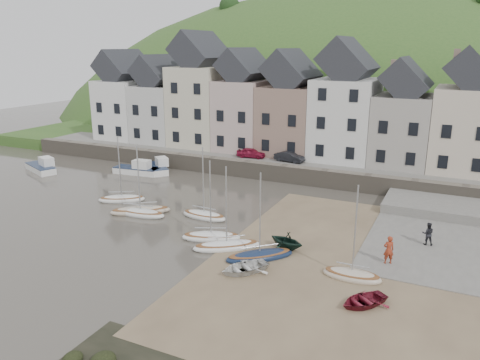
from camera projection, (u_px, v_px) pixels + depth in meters
The scene contains 26 objects.
ground at pixel (206, 238), 35.48m from camera, with size 160.00×160.00×0.00m, color #403B32.
quay_land at pixel (323, 148), 63.05m from camera, with size 90.00×30.00×1.50m, color #365B24.
quay_street at pixel (295, 161), 52.85m from camera, with size 70.00×7.00×0.10m, color slate.
seawall at pixel (284, 173), 49.99m from camera, with size 70.00×1.20×1.80m, color slate.
beach at pixel (351, 265), 30.92m from camera, with size 18.00×26.00×0.06m, color brown.
slipway at pixel (426, 233), 36.20m from camera, with size 8.00×18.00×0.12m, color slate.
hillside at pixel (333, 211), 94.57m from camera, with size 134.40×84.00×84.00m.
townhouse_terrace at pixel (322, 107), 53.58m from camera, with size 61.05×8.00×13.93m.
sailboat_0 at pixel (122, 199), 43.70m from camera, with size 4.44×3.50×6.32m.
sailboat_1 at pixel (141, 213), 40.03m from camera, with size 4.62×1.96×6.32m.
sailboat_2 at pixel (140, 210), 40.63m from camera, with size 5.07×4.26×6.32m.
sailboat_3 at pixel (204, 215), 39.44m from camera, with size 4.17×1.66×6.32m.
sailboat_4 at pixel (211, 236), 35.05m from camera, with size 4.63×3.13×6.32m.
sailboat_5 at pixel (260, 255), 31.85m from camera, with size 4.55×4.36×6.32m.
sailboat_6 at pixel (227, 246), 33.43m from camera, with size 4.82×4.11×6.32m.
sailboat_7 at pixel (352, 275), 29.12m from camera, with size 3.70×1.59×6.32m.
motorboat_0 at pixel (138, 169), 53.02m from camera, with size 5.50×2.30×1.70m.
motorboat_1 at pixel (42, 167), 54.11m from camera, with size 5.54×3.63×1.70m.
motorboat_2 at pixel (157, 167), 53.92m from camera, with size 4.59×4.24×1.70m.
rowboat_white at pixel (244, 267), 29.86m from camera, with size 2.30×3.22×0.67m, color silver.
rowboat_green at pixel (287, 240), 33.13m from camera, with size 2.25×2.61×1.38m, color black.
rowboat_red at pixel (363, 300), 26.04m from camera, with size 2.07×2.90×0.60m, color maroon.
person_red at pixel (389, 250), 30.77m from camera, with size 0.70×0.46×1.92m, color #9A331C.
person_dark at pixel (428, 234), 33.74m from camera, with size 0.82×0.64×1.69m, color black.
car_left at pixel (251, 153), 53.89m from camera, with size 1.33×3.32×1.13m, color maroon.
car_right at pixel (289, 157), 51.96m from camera, with size 1.19×3.40×1.12m, color black.
Camera 1 is at (16.48, -28.61, 13.94)m, focal length 35.11 mm.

